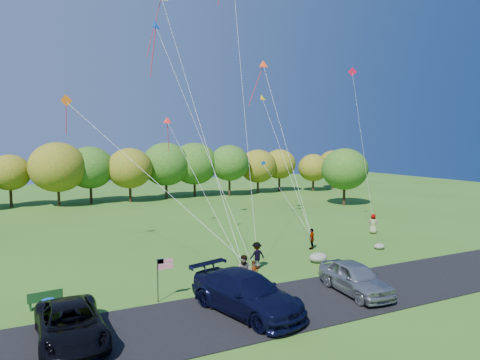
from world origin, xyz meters
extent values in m
plane|color=#335F1B|center=(0.00, 0.00, 0.00)|extent=(140.00, 140.00, 0.00)
cube|color=black|center=(0.00, -4.00, 0.03)|extent=(44.00, 6.00, 0.06)
cylinder|color=#3C2816|center=(-15.10, 37.84, 1.24)|extent=(0.36, 0.36, 2.49)
ellipsoid|color=#2F6719|center=(-15.10, 37.84, 4.25)|extent=(5.41, 5.41, 4.87)
cylinder|color=#3C2816|center=(-9.35, 36.23, 1.21)|extent=(0.36, 0.36, 2.42)
ellipsoid|color=#205516|center=(-9.35, 36.23, 3.98)|extent=(4.82, 4.82, 4.34)
cylinder|color=#3C2816|center=(-5.51, 37.43, 1.54)|extent=(0.36, 0.36, 3.08)
ellipsoid|color=#2F6719|center=(-5.51, 37.43, 4.96)|extent=(5.76, 5.76, 5.19)
cylinder|color=#3C2816|center=(-0.40, 36.59, 1.22)|extent=(0.36, 0.36, 2.44)
ellipsoid|color=#2F6719|center=(-0.40, 36.59, 4.63)|extent=(6.75, 6.75, 6.07)
cylinder|color=#3C2816|center=(4.89, 37.07, 1.45)|extent=(0.36, 0.36, 2.89)
ellipsoid|color=#2F6719|center=(4.89, 37.07, 4.91)|extent=(6.20, 6.20, 5.58)
cylinder|color=#3C2816|center=(10.55, 38.64, 1.21)|extent=(0.36, 0.36, 2.41)
ellipsoid|color=#2F6719|center=(10.55, 38.64, 4.38)|extent=(6.04, 6.04, 5.44)
cylinder|color=#3C2816|center=(15.22, 36.95, 1.14)|extent=(0.36, 0.36, 2.28)
ellipsoid|color=#2F6719|center=(15.22, 36.95, 3.87)|extent=(4.89, 4.89, 4.40)
cylinder|color=#3C2816|center=(20.31, 39.20, 1.49)|extent=(0.36, 0.36, 2.98)
ellipsoid|color=#2F6719|center=(20.31, 39.20, 4.90)|extent=(5.92, 5.92, 5.33)
cylinder|color=#3C2816|center=(24.92, 36.61, 1.10)|extent=(0.36, 0.36, 2.20)
ellipsoid|color=#205516|center=(24.92, 36.61, 3.86)|extent=(5.10, 5.10, 4.59)
cylinder|color=#3C2816|center=(29.92, 36.51, 1.38)|extent=(0.36, 0.36, 2.75)
ellipsoid|color=#2F6719|center=(29.92, 36.51, 4.79)|extent=(6.28, 6.28, 5.65)
cylinder|color=#3C2816|center=(34.22, 37.84, 1.18)|extent=(0.36, 0.36, 2.35)
ellipsoid|color=#2F6719|center=(34.22, 37.84, 4.67)|extent=(7.15, 7.15, 6.43)
cylinder|color=#3C2816|center=(24.00, 22.00, 1.40)|extent=(0.36, 0.36, 2.80)
ellipsoid|color=#205516|center=(24.00, 22.00, 4.75)|extent=(6.00, 6.00, 5.40)
imported|color=black|center=(-11.29, -3.64, 0.83)|extent=(2.74, 5.64, 1.55)
imported|color=black|center=(-3.37, -3.98, 1.01)|extent=(4.34, 7.01, 1.90)
imported|color=#94979D|center=(3.16, -4.21, 0.91)|extent=(2.40, 5.13, 1.70)
imported|color=#4C4C59|center=(-1.26, -0.80, 0.76)|extent=(0.63, 0.50, 1.52)
imported|color=#4C4C59|center=(-1.88, -0.80, 0.96)|extent=(1.18, 1.17, 1.92)
imported|color=#4C4C59|center=(0.53, 2.26, 0.88)|extent=(1.17, 0.71, 1.77)
imported|color=#4C4C59|center=(6.76, 4.89, 0.82)|extent=(0.97, 0.94, 1.63)
imported|color=#4C4C59|center=(15.08, 7.13, 0.90)|extent=(0.99, 1.05, 1.80)
cube|color=#153B18|center=(-12.14, 1.01, 0.38)|extent=(1.65, 0.29, 0.05)
cube|color=#153B18|center=(-12.14, 0.84, 0.66)|extent=(1.64, 0.24, 0.50)
cube|color=#153B18|center=(-12.82, 1.01, 0.19)|extent=(0.12, 0.42, 0.38)
cube|color=#153B18|center=(-11.45, 1.01, 0.19)|extent=(0.12, 0.42, 0.38)
cylinder|color=#0A48A4|center=(-12.04, -0.42, 0.45)|extent=(0.60, 0.60, 0.89)
cylinder|color=black|center=(-6.85, -0.68, 1.15)|extent=(0.05, 0.05, 2.29)
cube|color=red|center=(-6.44, -0.68, 1.97)|extent=(0.83, 0.55, 0.02)
cube|color=navy|center=(-6.69, -0.67, 2.14)|extent=(0.33, 0.02, 0.26)
ellipsoid|color=gray|center=(5.04, 1.69, 0.33)|extent=(1.33, 1.04, 0.66)
ellipsoid|color=gray|center=(11.48, 2.60, 0.23)|extent=(0.86, 0.72, 0.45)
cone|color=blue|center=(-4.63, 7.09, 16.09)|extent=(0.94, 0.72, 0.84)
cone|color=yellow|center=(7.62, 14.46, 12.48)|extent=(0.88, 0.59, 0.74)
cone|color=red|center=(7.11, 13.38, 15.40)|extent=(1.08, 0.74, 0.92)
cube|color=#F11140|center=(13.54, 8.61, 14.52)|extent=(0.61, 0.54, 0.76)
cube|color=#D25D11|center=(-10.17, 10.55, 11.17)|extent=(0.77, 0.45, 0.84)
cube|color=blue|center=(9.87, 18.31, 6.00)|extent=(0.61, 0.23, 0.58)
cone|color=red|center=(-1.67, 14.92, 10.12)|extent=(0.88, 0.61, 0.74)
camera|label=1|loc=(-12.41, -21.92, 8.32)|focal=32.00mm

